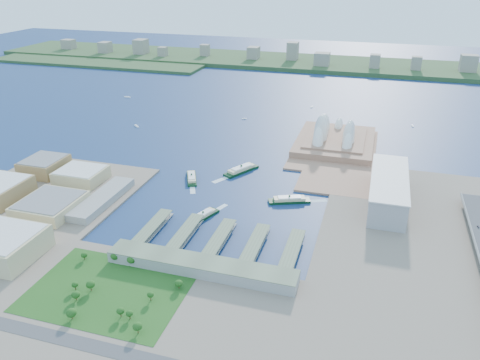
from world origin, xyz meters
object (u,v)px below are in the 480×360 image
(toaster_building, at_px, (388,190))
(ferry_b, at_px, (241,168))
(opera_house, at_px, (336,128))
(ferry_a, at_px, (192,177))
(ferry_d, at_px, (289,198))
(ferry_c, at_px, (203,215))
(car_c, at_px, (478,227))

(toaster_building, relative_size, ferry_b, 2.53)
(opera_house, relative_size, ferry_a, 3.51)
(ferry_d, bearing_deg, ferry_b, 27.78)
(toaster_building, bearing_deg, ferry_a, -179.22)
(ferry_d, bearing_deg, opera_house, -30.11)
(toaster_building, bearing_deg, opera_house, 114.23)
(ferry_c, xyz_separation_m, car_c, (320.57, 46.90, 10.93))
(ferry_c, height_order, ferry_d, ferry_d)
(ferry_d, height_order, car_c, car_c)
(toaster_building, xyz_separation_m, ferry_d, (-124.49, -32.43, -15.24))
(ferry_c, relative_size, car_c, 9.78)
(opera_house, height_order, ferry_b, opera_house)
(ferry_b, bearing_deg, car_c, 11.63)
(ferry_b, distance_m, ferry_d, 118.42)
(car_c, bearing_deg, ferry_b, -18.18)
(opera_house, xyz_separation_m, car_c, (191.00, -259.05, -16.42))
(opera_house, bearing_deg, ferry_c, -112.95)
(toaster_building, height_order, ferry_b, toaster_building)
(toaster_building, height_order, ferry_d, toaster_building)
(opera_house, bearing_deg, ferry_b, -128.68)
(toaster_building, bearing_deg, ferry_c, -154.24)
(toaster_building, distance_m, car_c, 117.10)
(ferry_c, bearing_deg, ferry_a, -39.76)
(toaster_building, bearing_deg, ferry_d, -165.40)
(ferry_a, relative_size, car_c, 10.17)
(opera_house, relative_size, ferry_d, 3.23)
(ferry_a, height_order, ferry_c, ferry_a)
(toaster_building, relative_size, ferry_a, 3.03)
(toaster_building, height_order, car_c, toaster_building)
(ferry_a, xyz_separation_m, ferry_c, (57.13, -102.19, -0.19))
(opera_house, height_order, ferry_a, opera_house)
(ferry_b, distance_m, ferry_c, 150.59)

